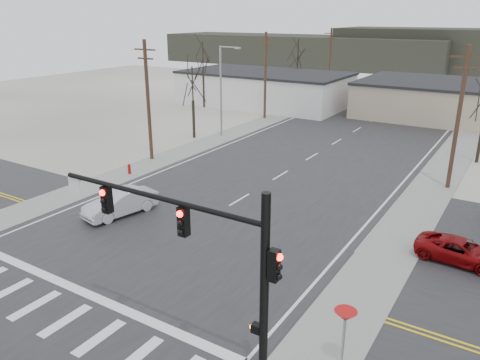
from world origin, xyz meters
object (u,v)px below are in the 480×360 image
object	(u,v)px
fire_hydrant	(129,169)
car_parked_red	(460,251)
sedan_crossing	(120,203)
car_far_a	(421,112)
traffic_signal_mast	(212,256)
car_far_b	(366,96)

from	to	relation	value
fire_hydrant	car_parked_red	size ratio (longest dim) A/B	0.20
sedan_crossing	car_far_a	size ratio (longest dim) A/B	0.84
car_parked_red	traffic_signal_mast	bearing A→B (deg)	159.58
car_far_b	car_parked_red	distance (m)	46.60
car_parked_red	sedan_crossing	bearing A→B (deg)	108.55
traffic_signal_mast	car_far_b	size ratio (longest dim) A/B	2.07
traffic_signal_mast	car_parked_red	world-z (taller)	traffic_signal_mast
car_far_b	car_far_a	bearing A→B (deg)	-46.52
traffic_signal_mast	sedan_crossing	xyz separation A→B (m)	(-12.89, 8.21, -3.85)
car_far_b	car_parked_red	size ratio (longest dim) A/B	1.00
traffic_signal_mast	car_far_b	xyz separation A→B (m)	(-12.62, 55.74, -3.89)
car_far_a	car_far_b	xyz separation A→B (m)	(-9.25, 7.85, -0.08)
car_far_a	car_far_b	bearing A→B (deg)	-34.13
sedan_crossing	car_far_b	world-z (taller)	sedan_crossing
traffic_signal_mast	sedan_crossing	world-z (taller)	traffic_signal_mast
car_far_b	car_parked_red	world-z (taller)	car_far_b
traffic_signal_mast	car_parked_red	bearing A→B (deg)	65.30
fire_hydrant	car_parked_red	world-z (taller)	car_parked_red
traffic_signal_mast	car_far_b	bearing A→B (deg)	102.75
fire_hydrant	traffic_signal_mast	bearing A→B (deg)	-38.13
fire_hydrant	car_far_a	world-z (taller)	car_far_a
traffic_signal_mast	fire_hydrant	world-z (taller)	traffic_signal_mast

